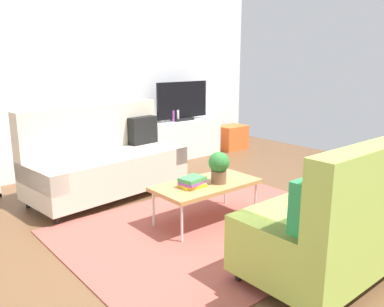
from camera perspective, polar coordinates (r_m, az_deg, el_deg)
The scene contains 17 objects.
ground_plane at distance 4.15m, azimuth 3.00°, elevation -10.18°, with size 7.68×7.68×0.00m, color brown.
wall_far at distance 6.16m, azimuth -15.07°, elevation 11.07°, with size 6.40×0.12×2.90m, color silver.
area_rug at distance 4.07m, azimuth 3.37°, elevation -10.58°, with size 2.90×2.20×0.01m, color #9E4C42.
couch_beige at distance 5.01m, azimuth -12.26°, elevation -0.95°, with size 1.98×1.04×1.10m.
couch_green at distance 3.46m, azimuth 21.75°, elevation -8.15°, with size 1.91×0.86×1.10m.
coffee_table at distance 4.10m, azimuth 2.05°, elevation -4.59°, with size 1.10×0.56×0.42m.
tv_console at distance 6.80m, azimuth -1.47°, elevation 2.12°, with size 1.40×0.44×0.64m, color silver.
tv at distance 6.69m, azimuth -1.40°, elevation 7.40°, with size 1.00×0.20×0.64m.
storage_trunk at distance 7.47m, azimuth 5.66°, elevation 2.31°, with size 0.52×0.40×0.44m, color orange.
potted_plant at distance 4.06m, azimuth 3.86°, elevation -1.78°, with size 0.21×0.21×0.32m.
table_book_0 at distance 3.97m, azimuth 0.05°, elevation -4.54°, with size 0.24×0.18×0.03m, color gold.
table_book_1 at distance 3.96m, azimuth 0.05°, elevation -4.12°, with size 0.24×0.18×0.03m, color purple.
table_book_2 at distance 3.95m, azimuth 0.05°, elevation -3.66°, with size 0.24×0.18×0.04m, color #3F8C4C.
vase_0 at distance 6.44m, azimuth -5.85°, elevation 5.06°, with size 0.13×0.13×0.17m, color silver.
vase_1 at distance 6.55m, azimuth -4.46°, elevation 5.02°, with size 0.12×0.12×0.12m, color silver.
bottle_0 at distance 6.58m, azimuth -2.69°, elevation 5.36°, with size 0.04×0.04×0.19m, color purple.
bottle_1 at distance 6.63m, azimuth -2.05°, elevation 5.44°, with size 0.05×0.05×0.19m, color silver.
Camera 1 is at (-2.58, -2.79, 1.67)m, focal length 37.41 mm.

